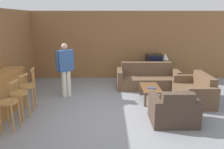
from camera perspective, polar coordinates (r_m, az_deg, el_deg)
ground_plane at (r=5.41m, az=1.58°, el=-11.06°), size 24.00×24.00×0.00m
wall_back at (r=8.60m, az=0.78°, el=7.63°), size 9.40×0.08×2.60m
wall_left at (r=6.98m, az=-26.31°, el=4.51°), size 0.08×8.66×2.60m
bar_chair_near at (r=5.08m, az=-25.25°, el=-7.27°), size 0.42×0.42×1.10m
bar_chair_mid at (r=5.54m, az=-22.99°, el=-5.26°), size 0.46×0.46×1.10m
bar_chair_far at (r=6.03m, az=-21.01°, el=-3.49°), size 0.43×0.43×1.10m
couch_far at (r=7.62m, az=9.18°, el=-1.18°), size 2.07×0.87×0.84m
armchair_near at (r=5.20m, az=15.78°, el=-9.14°), size 1.01×0.83×0.81m
loveseat_right at (r=6.70m, az=20.82°, el=-4.24°), size 0.80×1.46×0.80m
coffee_table at (r=6.43m, az=10.03°, el=-3.80°), size 0.52×1.00×0.40m
tv_unit at (r=8.58m, az=10.76°, el=0.31°), size 1.16×0.50×0.53m
tv at (r=8.47m, az=10.92°, el=3.58°), size 0.58×0.49×0.47m
book_on_table at (r=6.30m, az=10.31°, el=-3.51°), size 0.24×0.17×0.02m
table_lamp at (r=8.54m, az=13.72°, el=4.42°), size 0.28×0.28×0.49m
person_by_window at (r=6.65m, az=-12.06°, el=1.91°), size 0.48×0.39×1.63m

